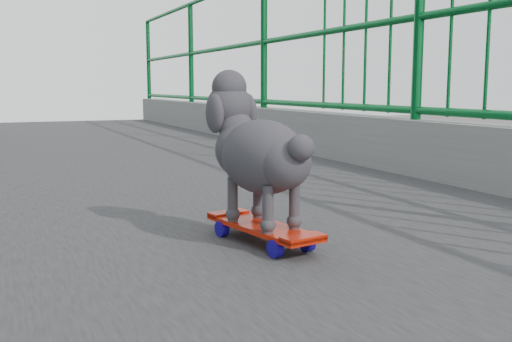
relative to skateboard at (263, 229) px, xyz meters
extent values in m
cylinder|color=#0B652A|center=(1.39, 5.03, 0.80)|extent=(0.06, 0.06, 1.10)
cube|color=red|center=(0.00, 0.00, 0.01)|extent=(0.21, 0.47, 0.02)
cube|color=#99999E|center=(0.03, -0.14, -0.01)|extent=(0.08, 0.04, 0.02)
cylinder|color=#140695|center=(-0.03, -0.15, -0.02)|extent=(0.03, 0.06, 0.05)
sphere|color=yellow|center=(-0.03, -0.15, -0.02)|extent=(0.02, 0.02, 0.02)
cylinder|color=#140695|center=(0.08, -0.13, -0.02)|extent=(0.03, 0.06, 0.05)
sphere|color=yellow|center=(0.08, -0.13, -0.02)|extent=(0.02, 0.02, 0.02)
cube|color=#99999E|center=(-0.03, 0.14, -0.01)|extent=(0.08, 0.04, 0.02)
cylinder|color=#140695|center=(-0.08, 0.13, -0.02)|extent=(0.03, 0.06, 0.05)
sphere|color=yellow|center=(-0.08, 0.13, -0.02)|extent=(0.02, 0.02, 0.02)
cylinder|color=#140695|center=(0.03, 0.15, -0.02)|extent=(0.03, 0.06, 0.05)
sphere|color=yellow|center=(0.03, 0.15, -0.02)|extent=(0.02, 0.02, 0.02)
ellipsoid|color=#302D32|center=(0.00, 0.00, 0.22)|extent=(0.27, 0.37, 0.23)
sphere|color=#302D32|center=(-0.03, 0.18, 0.37)|extent=(0.15, 0.15, 0.15)
sphere|color=black|center=(-0.05, 0.28, 0.35)|extent=(0.03, 0.03, 0.03)
sphere|color=#302D32|center=(0.03, -0.18, 0.27)|extent=(0.08, 0.08, 0.08)
cylinder|color=#302D32|center=(-0.07, 0.08, 0.08)|extent=(0.03, 0.03, 0.14)
cylinder|color=#302D32|center=(0.03, 0.10, 0.08)|extent=(0.03, 0.03, 0.14)
cylinder|color=#302D32|center=(-0.03, -0.10, 0.08)|extent=(0.03, 0.03, 0.14)
cylinder|color=#302D32|center=(0.07, -0.08, 0.08)|extent=(0.03, 0.03, 0.14)
camera|label=1|loc=(-0.75, -1.63, 0.44)|focal=42.00mm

